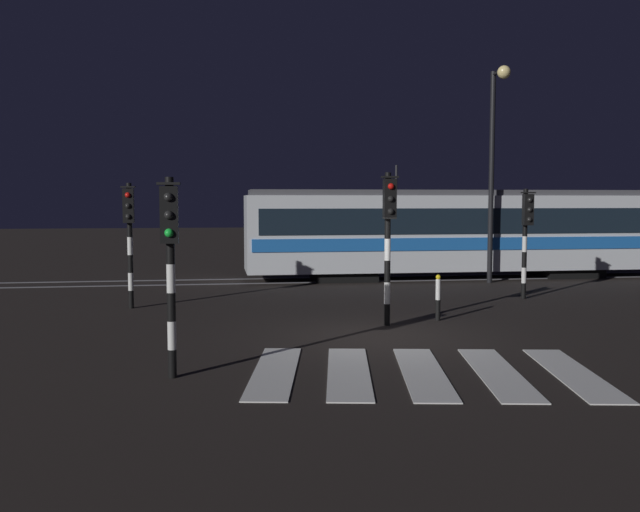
{
  "coord_description": "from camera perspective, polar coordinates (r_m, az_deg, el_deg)",
  "views": [
    {
      "loc": [
        -3.39,
        -14.35,
        2.89
      ],
      "look_at": [
        -0.67,
        4.12,
        1.4
      ],
      "focal_mm": 39.5,
      "sensor_mm": 36.0,
      "label": 1
    }
  ],
  "objects": [
    {
      "name": "traffic_light_corner_near_left",
      "position": [
        11.45,
        -12.06,
        0.75
      ],
      "size": [
        0.36,
        0.42,
        3.26
      ],
      "color": "black",
      "rests_on": "ground"
    },
    {
      "name": "traffic_light_corner_far_right",
      "position": [
        21.27,
        16.38,
        2.3
      ],
      "size": [
        0.36,
        0.42,
        3.21
      ],
      "color": "black",
      "rests_on": "ground"
    },
    {
      "name": "bollard_island_edge",
      "position": [
        17.12,
        9.54,
        -3.33
      ],
      "size": [
        0.12,
        0.12,
        1.11
      ],
      "color": "black",
      "rests_on": "ground"
    },
    {
      "name": "street_lamp_trackside_right",
      "position": [
        24.98,
        13.97,
        8.41
      ],
      "size": [
        0.44,
        1.21,
        7.31
      ],
      "color": "black",
      "rests_on": "ground"
    },
    {
      "name": "traffic_light_median_centre",
      "position": [
        16.05,
        5.58,
        2.5
      ],
      "size": [
        0.36,
        0.42,
        3.51
      ],
      "color": "black",
      "rests_on": "ground"
    },
    {
      "name": "tram",
      "position": [
        26.46,
        11.08,
        2.0
      ],
      "size": [
        15.77,
        2.58,
        4.15
      ],
      "color": "silver",
      "rests_on": "ground"
    },
    {
      "name": "rail_far",
      "position": [
        26.03,
        -0.84,
        -1.78
      ],
      "size": [
        80.0,
        0.12,
        0.03
      ],
      "primitive_type": "cube",
      "color": "#59595E",
      "rests_on": "ground"
    },
    {
      "name": "crosswalk_zebra",
      "position": [
        12.06,
        8.32,
        -9.31
      ],
      "size": [
        6.2,
        4.53,
        0.02
      ],
      "color": "silver",
      "rests_on": "ground"
    },
    {
      "name": "traffic_light_corner_far_left",
      "position": [
        19.23,
        -15.2,
        2.36
      ],
      "size": [
        0.36,
        0.42,
        3.34
      ],
      "color": "black",
      "rests_on": "ground"
    },
    {
      "name": "ground_plane",
      "position": [
        15.03,
        4.85,
        -6.54
      ],
      "size": [
        120.0,
        120.0,
        0.0
      ],
      "primitive_type": "plane",
      "color": "black"
    },
    {
      "name": "rail_near",
      "position": [
        24.61,
        -0.4,
        -2.15
      ],
      "size": [
        80.0,
        0.12,
        0.03
      ],
      "primitive_type": "cube",
      "color": "#59595E",
      "rests_on": "ground"
    }
  ]
}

